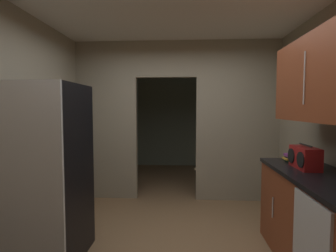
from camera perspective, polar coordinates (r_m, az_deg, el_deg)
name	(u,v)px	position (r m, az deg, el deg)	size (l,w,h in m)	color
kitchen_overhead_slab	(173,12)	(3.46, 1.09, 23.14)	(3.79, 7.59, 0.06)	silver
kitchen_partition	(179,116)	(4.52, 2.40, 2.20)	(3.39, 0.12, 2.66)	gray
adjoining_room_shell	(179,117)	(6.40, 2.28, 1.85)	(3.39, 2.76, 2.66)	gray
refrigerator	(46,173)	(3.01, -24.54, -9.04)	(0.71, 0.80, 1.78)	black
lower_cabinet_run	(320,226)	(2.96, 29.64, -17.97)	(0.63, 1.69, 0.94)	brown
upper_cabinet_counterside	(326,78)	(2.77, 30.54, 8.85)	(0.36, 1.52, 0.78)	brown
boombox	(305,158)	(3.03, 27.13, -6.02)	(0.19, 0.38, 0.25)	maroon
book_stack	(290,158)	(3.38, 24.57, -6.14)	(0.13, 0.14, 0.08)	#388C47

